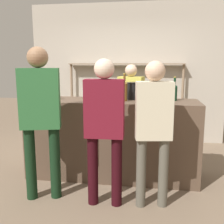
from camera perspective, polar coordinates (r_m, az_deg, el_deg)
name	(u,v)px	position (r m, az deg, el deg)	size (l,w,h in m)	color
ground_plane	(112,175)	(3.92, 0.00, -13.54)	(16.00, 16.00, 0.00)	#7A6651
bar_counter	(112,139)	(3.73, 0.00, -5.81)	(2.36, 0.66, 1.10)	brown
back_wall	(126,73)	(5.50, 3.17, 8.39)	(3.96, 0.12, 2.80)	#B2A899
back_shelf	(126,90)	(5.34, 3.04, 4.84)	(2.32, 0.18, 1.60)	#897056
counter_bottle_0	(124,90)	(3.53, 2.72, 4.73)	(0.08, 0.08, 0.37)	brown
counter_bottle_1	(43,91)	(3.88, -14.87, 4.52)	(0.08, 0.08, 0.32)	silver
counter_bottle_2	(174,92)	(3.68, 13.42, 4.35)	(0.08, 0.08, 0.33)	black
ice_bucket	(133,91)	(3.71, 4.68, 4.61)	(0.20, 0.20, 0.24)	black
cork_jar	(53,95)	(3.78, -12.70, 3.68)	(0.12, 0.12, 0.14)	silver
customer_right	(154,123)	(2.85, 9.05, -2.31)	(0.41, 0.23, 1.62)	#575347
customer_left	(40,112)	(3.10, -15.34, 0.07)	(0.48, 0.30, 1.78)	black
customer_center	(104,122)	(2.85, -1.66, -2.10)	(0.43, 0.22, 1.65)	black
server_behind_counter	(131,103)	(4.58, 4.10, 2.08)	(0.47, 0.31, 1.59)	brown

